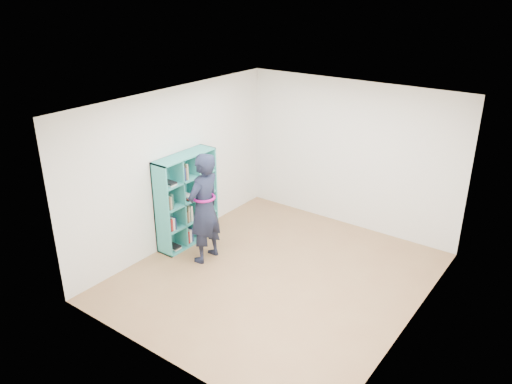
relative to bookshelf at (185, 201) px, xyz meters
The scene contains 9 objects.
floor 1.99m from the bookshelf, ahead, with size 4.50×4.50×0.00m, color #906441.
ceiling 2.62m from the bookshelf, ahead, with size 4.50×4.50×0.00m, color white.
wall_left 0.57m from the bookshelf, behind, with size 0.02×4.50×2.60m, color white.
wall_right 3.89m from the bookshelf, ahead, with size 0.02×4.50×2.60m, color white.
wall_back 2.94m from the bookshelf, 50.27° to the left, with size 4.00×0.02×2.60m, color white.
wall_front 2.98m from the bookshelf, 50.93° to the right, with size 4.00×0.02×2.60m, color white.
bookshelf is the anchor object (origin of this frame).
person 0.71m from the bookshelf, 21.08° to the right, with size 0.44×0.65×1.76m.
smartphone 0.57m from the bookshelf, 19.20° to the right, with size 0.05×0.11×0.14m.
Camera 1 is at (3.53, -5.35, 4.08)m, focal length 35.00 mm.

